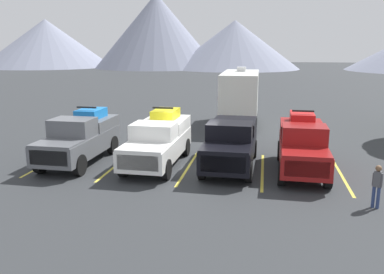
{
  "coord_description": "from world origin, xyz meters",
  "views": [
    {
      "loc": [
        3.31,
        -17.82,
        5.48
      ],
      "look_at": [
        0.0,
        0.94,
        1.2
      ],
      "focal_mm": 38.51,
      "sensor_mm": 36.0,
      "label": 1
    }
  ],
  "objects_px": {
    "pickup_truck_b": "(159,139)",
    "pickup_truck_a": "(81,137)",
    "pickup_truck_d": "(302,144)",
    "camper_trailer_a": "(240,96)",
    "person_b": "(377,184)",
    "pickup_truck_c": "(231,142)"
  },
  "relations": [
    {
      "from": "camper_trailer_a",
      "to": "person_b",
      "type": "height_order",
      "value": "camper_trailer_a"
    },
    {
      "from": "pickup_truck_b",
      "to": "pickup_truck_d",
      "type": "bearing_deg",
      "value": -0.28
    },
    {
      "from": "pickup_truck_c",
      "to": "person_b",
      "type": "bearing_deg",
      "value": -37.73
    },
    {
      "from": "pickup_truck_b",
      "to": "camper_trailer_a",
      "type": "xyz_separation_m",
      "value": [
        3.14,
        9.98,
        0.91
      ]
    },
    {
      "from": "pickup_truck_d",
      "to": "camper_trailer_a",
      "type": "distance_m",
      "value": 10.59
    },
    {
      "from": "pickup_truck_a",
      "to": "pickup_truck_d",
      "type": "xyz_separation_m",
      "value": [
        10.26,
        0.21,
        0.02
      ]
    },
    {
      "from": "pickup_truck_b",
      "to": "camper_trailer_a",
      "type": "height_order",
      "value": "camper_trailer_a"
    },
    {
      "from": "camper_trailer_a",
      "to": "pickup_truck_b",
      "type": "bearing_deg",
      "value": -107.47
    },
    {
      "from": "pickup_truck_b",
      "to": "pickup_truck_d",
      "type": "xyz_separation_m",
      "value": [
        6.49,
        -0.03,
        0.04
      ]
    },
    {
      "from": "pickup_truck_a",
      "to": "pickup_truck_c",
      "type": "relative_size",
      "value": 0.96
    },
    {
      "from": "pickup_truck_d",
      "to": "pickup_truck_a",
      "type": "bearing_deg",
      "value": -178.82
    },
    {
      "from": "pickup_truck_b",
      "to": "pickup_truck_c",
      "type": "xyz_separation_m",
      "value": [
        3.35,
        0.16,
        -0.04
      ]
    },
    {
      "from": "pickup_truck_b",
      "to": "pickup_truck_c",
      "type": "bearing_deg",
      "value": 2.78
    },
    {
      "from": "pickup_truck_a",
      "to": "pickup_truck_d",
      "type": "bearing_deg",
      "value": 1.18
    },
    {
      "from": "pickup_truck_b",
      "to": "pickup_truck_a",
      "type": "bearing_deg",
      "value": -176.32
    },
    {
      "from": "pickup_truck_b",
      "to": "camper_trailer_a",
      "type": "distance_m",
      "value": 10.5
    },
    {
      "from": "pickup_truck_c",
      "to": "pickup_truck_d",
      "type": "height_order",
      "value": "pickup_truck_d"
    },
    {
      "from": "pickup_truck_b",
      "to": "pickup_truck_d",
      "type": "relative_size",
      "value": 1.05
    },
    {
      "from": "pickup_truck_a",
      "to": "person_b",
      "type": "bearing_deg",
      "value": -16.57
    },
    {
      "from": "pickup_truck_d",
      "to": "camper_trailer_a",
      "type": "height_order",
      "value": "camper_trailer_a"
    },
    {
      "from": "person_b",
      "to": "camper_trailer_a",
      "type": "bearing_deg",
      "value": 111.6
    },
    {
      "from": "pickup_truck_a",
      "to": "pickup_truck_d",
      "type": "distance_m",
      "value": 10.26
    }
  ]
}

